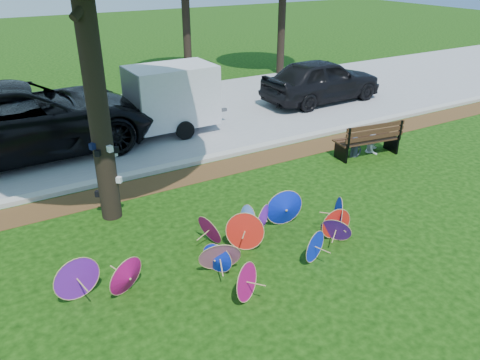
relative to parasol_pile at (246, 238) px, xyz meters
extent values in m
plane|color=black|center=(0.16, -0.64, -0.37)|extent=(90.00, 90.00, 0.00)
cube|color=#472D16|center=(0.16, 3.86, -0.37)|extent=(90.00, 1.00, 0.01)
cube|color=#B7B5AD|center=(0.16, 4.56, -0.31)|extent=(90.00, 0.30, 0.12)
cube|color=gray|center=(0.16, 8.71, -0.37)|extent=(90.00, 8.00, 0.01)
cylinder|color=black|center=(-1.84, 2.81, 2.53)|extent=(0.44, 0.44, 5.79)
cone|color=#B90C62|center=(-0.68, -1.09, -0.02)|extent=(0.70, 0.53, 0.71)
cone|color=purple|center=(0.71, 0.43, -0.03)|extent=(0.67, 0.54, 0.70)
cone|color=#0B23D2|center=(-0.79, -0.25, -0.06)|extent=(0.42, 0.59, 0.63)
cone|color=purple|center=(1.82, -0.54, -0.05)|extent=(0.65, 0.72, 0.64)
cone|color=#0B23D2|center=(1.28, 0.50, 0.05)|extent=(0.87, 0.32, 0.85)
cone|color=#B90C62|center=(-2.36, -0.02, 0.00)|extent=(0.77, 0.53, 0.75)
cone|color=red|center=(0.13, 0.25, 0.02)|extent=(0.79, 0.70, 0.79)
cone|color=#E06096|center=(-0.72, -0.25, 0.02)|extent=(0.88, 0.64, 0.78)
cone|color=#0B23D2|center=(2.18, -0.23, 0.01)|extent=(0.58, 0.76, 0.78)
cone|color=#629AFF|center=(0.37, 0.63, -0.03)|extent=(0.26, 0.69, 0.68)
cone|color=#B90C62|center=(-0.40, 0.70, -0.03)|extent=(0.44, 0.73, 0.68)
cone|color=red|center=(1.91, -0.38, -0.03)|extent=(0.69, 0.18, 0.69)
cone|color=purple|center=(-3.14, 0.36, 0.04)|extent=(0.83, 0.28, 0.82)
cone|color=#0B23D2|center=(1.01, -0.81, -0.04)|extent=(0.65, 0.33, 0.66)
imported|color=black|center=(-2.90, 7.71, 0.69)|extent=(7.72, 3.77, 2.11)
imported|color=black|center=(8.08, 7.68, 0.49)|extent=(5.08, 2.15, 1.71)
cube|color=silver|center=(1.59, 7.32, 0.87)|extent=(2.71, 1.74, 2.48)
imported|color=#323744|center=(5.31, 2.67, 0.21)|extent=(0.45, 0.32, 1.17)
imported|color=silver|center=(6.01, 2.67, 0.18)|extent=(0.66, 0.60, 1.11)
cylinder|color=black|center=(4.92, 13.45, 2.13)|extent=(0.36, 0.36, 5.00)
cylinder|color=black|center=(9.49, 12.60, 2.13)|extent=(0.36, 0.36, 5.00)
camera|label=1|loc=(-3.95, -6.57, 4.95)|focal=35.00mm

